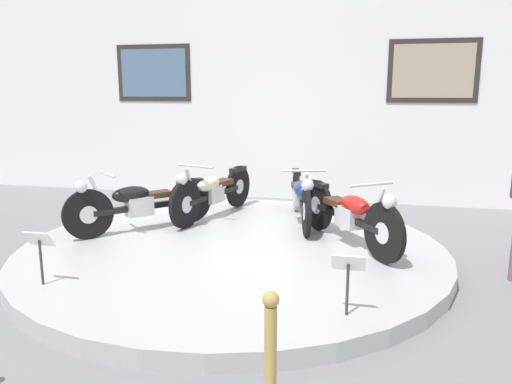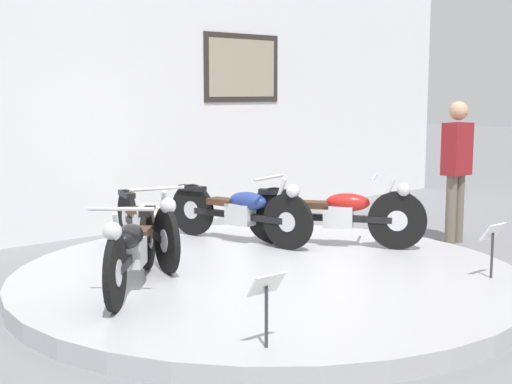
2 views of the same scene
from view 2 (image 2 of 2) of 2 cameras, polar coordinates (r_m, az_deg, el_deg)
ground_plane at (r=6.90m, az=0.93°, el=-7.60°), size 60.00×60.00×0.00m
display_platform at (r=6.87m, az=0.93°, el=-6.95°), size 4.84×4.84×0.16m
back_wall at (r=9.45m, az=-12.98°, el=8.72°), size 14.00×0.22×4.01m
motorcycle_black at (r=6.25m, az=-9.88°, el=-4.33°), size 1.37×1.47×0.78m
motorcycle_cream at (r=7.32m, az=-8.76°, el=-2.42°), size 0.65×1.92×0.79m
motorcycle_blue at (r=8.03m, az=-1.20°, el=-1.44°), size 0.63×1.92×0.78m
motorcycle_red at (r=7.87m, az=6.63°, el=-1.61°), size 1.22×1.63×0.79m
info_placard_front_left at (r=4.76m, az=0.84°, el=-8.17°), size 0.26×0.11×0.51m
info_placard_front_centre at (r=6.85m, az=18.41°, el=-3.56°), size 0.26×0.11×0.51m
visitor_standing at (r=9.03m, az=15.75°, el=2.25°), size 0.36×0.23×1.75m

